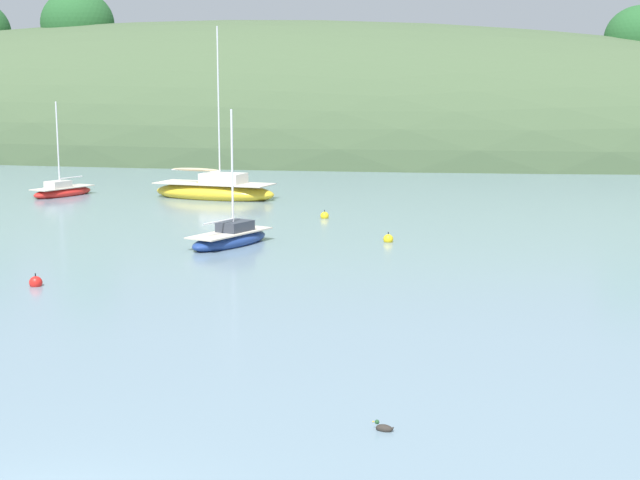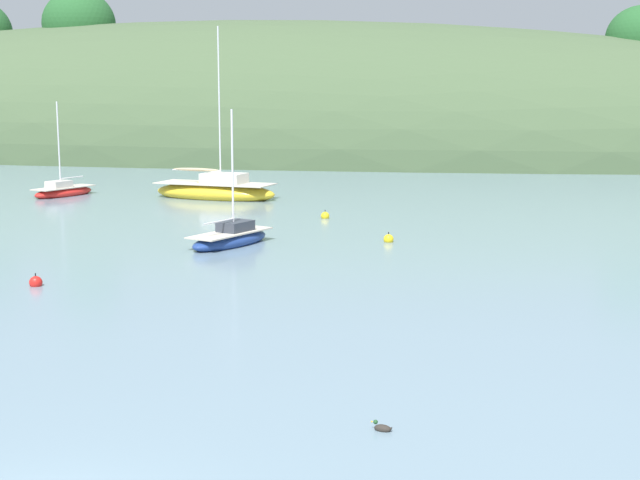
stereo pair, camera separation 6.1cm
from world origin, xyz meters
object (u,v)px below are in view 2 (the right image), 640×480
at_px(sailboat_orange_cutter, 231,238).
at_px(sailboat_yellow_far, 216,191).
at_px(duck_straggler, 382,428).
at_px(sailboat_grey_yawl, 63,191).
at_px(mooring_buoy_channel, 389,239).
at_px(mooring_buoy_inner, 325,216).
at_px(mooring_buoy_outer, 36,282).

height_order(sailboat_orange_cutter, sailboat_yellow_far, sailboat_yellow_far).
bearing_deg(duck_straggler, sailboat_orange_cutter, 116.14).
relative_size(sailboat_grey_yawl, mooring_buoy_channel, 11.15).
bearing_deg(sailboat_yellow_far, mooring_buoy_inner, -39.94).
bearing_deg(mooring_buoy_inner, sailboat_grey_yawl, 161.19).
distance_m(sailboat_grey_yawl, mooring_buoy_outer, 27.17).
bearing_deg(sailboat_grey_yawl, mooring_buoy_outer, -63.20).
relative_size(mooring_buoy_outer, duck_straggler, 1.27).
relative_size(sailboat_orange_cutter, mooring_buoy_outer, 10.92).
bearing_deg(duck_straggler, mooring_buoy_inner, 104.67).
bearing_deg(sailboat_orange_cutter, sailboat_grey_yawl, 136.86).
bearing_deg(sailboat_grey_yawl, mooring_buoy_channel, -29.61).
bearing_deg(mooring_buoy_outer, mooring_buoy_channel, 48.24).
height_order(sailboat_grey_yawl, mooring_buoy_outer, sailboat_grey_yawl).
bearing_deg(sailboat_yellow_far, duck_straggler, -65.89).
distance_m(sailboat_orange_cutter, mooring_buoy_outer, 9.96).
bearing_deg(mooring_buoy_outer, sailboat_yellow_far, 95.60).
bearing_deg(mooring_buoy_channel, sailboat_yellow_far, 132.99).
height_order(sailboat_orange_cutter, mooring_buoy_channel, sailboat_orange_cutter).
height_order(sailboat_grey_yawl, mooring_buoy_channel, sailboat_grey_yawl).
relative_size(mooring_buoy_inner, mooring_buoy_outer, 1.00).
bearing_deg(sailboat_grey_yawl, duck_straggler, -53.43).
relative_size(mooring_buoy_outer, mooring_buoy_channel, 1.00).
xyz_separation_m(sailboat_yellow_far, mooring_buoy_channel, (12.70, -13.62, -0.35)).
xyz_separation_m(mooring_buoy_inner, mooring_buoy_channel, (4.28, -6.58, 0.00)).
bearing_deg(mooring_buoy_outer, sailboat_grey_yawl, 116.80).
bearing_deg(mooring_buoy_inner, sailboat_yellow_far, 140.06).
relative_size(sailboat_orange_cutter, sailboat_grey_yawl, 0.98).
relative_size(sailboat_grey_yawl, mooring_buoy_outer, 11.15).
xyz_separation_m(sailboat_orange_cutter, sailboat_grey_yawl, (-16.06, 15.05, -0.00)).
xyz_separation_m(sailboat_grey_yawl, mooring_buoy_channel, (22.49, -12.78, -0.18)).
bearing_deg(sailboat_grey_yawl, sailboat_yellow_far, 4.93).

